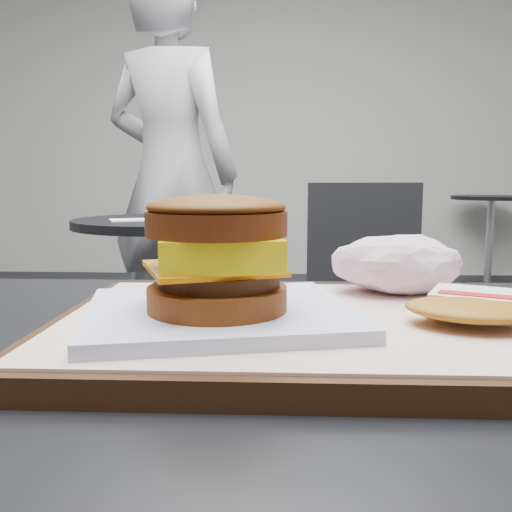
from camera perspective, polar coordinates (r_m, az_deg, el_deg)
The scene contains 9 objects.
serving_tray at distance 0.44m, azimuth 4.85°, elevation -7.22°, with size 0.38×0.28×0.02m.
breakfast_sandwich at distance 0.41m, azimuth -3.81°, elevation -1.27°, with size 0.22×0.21×0.09m.
hash_brown at distance 0.45m, azimuth 21.75°, elevation -4.78°, with size 0.13×0.12×0.02m.
crumpled_wrapper at distance 0.54m, azimuth 13.92°, elevation -0.72°, with size 0.12×0.09×0.05m, color white, non-canonical shape.
neighbor_table at distance 2.10m, azimuth -8.37°, elevation -1.74°, with size 0.70×0.70×0.75m.
napkin at distance 2.02m, azimuth -12.67°, elevation 3.53°, with size 0.12×0.12×0.00m, color white.
neighbor_chair at distance 2.05m, azimuth 7.25°, elevation -3.07°, with size 0.62×0.46×0.88m.
patron at distance 2.68m, azimuth -8.53°, elevation 8.07°, with size 0.67×0.44×1.83m, color #B7B7BC.
bg_table_far at distance 5.20m, azimuth 22.41°, elevation 3.51°, with size 0.66×0.66×0.75m.
Camera 1 is at (0.05, -0.38, 0.89)m, focal length 40.00 mm.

